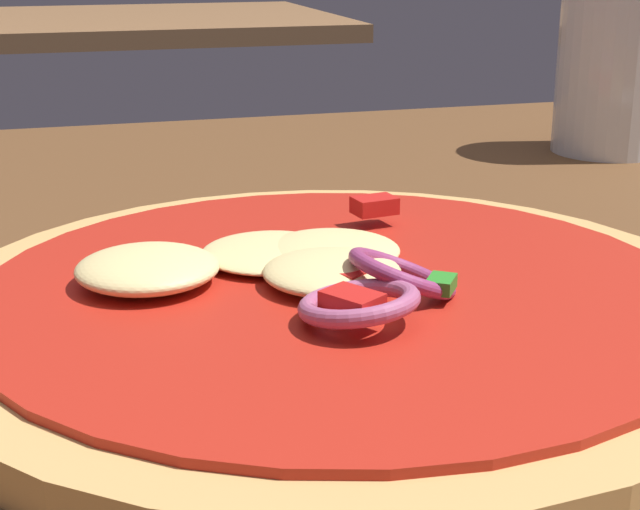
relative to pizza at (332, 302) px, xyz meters
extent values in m
cube|color=brown|center=(-0.05, -0.02, -0.02)|extent=(1.42, 0.86, 0.03)
cylinder|color=tan|center=(0.00, 0.00, 0.00)|extent=(0.28, 0.28, 0.01)
cylinder|color=red|center=(0.00, 0.00, 0.01)|extent=(0.25, 0.25, 0.00)
ellipsoid|color=#F4DB8E|center=(-0.01, 0.03, 0.01)|extent=(0.05, 0.05, 0.01)
ellipsoid|color=#F4DB8E|center=(0.00, 0.00, 0.01)|extent=(0.05, 0.05, 0.01)
ellipsoid|color=#F4DB8E|center=(-0.06, 0.02, 0.01)|extent=(0.05, 0.05, 0.01)
ellipsoid|color=#EFCC72|center=(0.00, 0.02, 0.01)|extent=(0.03, 0.03, 0.01)
ellipsoid|color=#F4DB8E|center=(0.01, 0.02, 0.01)|extent=(0.05, 0.05, 0.01)
torus|color=#93386B|center=(0.02, -0.02, 0.01)|extent=(0.04, 0.04, 0.02)
torus|color=#B25984|center=(0.00, -0.04, 0.01)|extent=(0.05, 0.05, 0.01)
cube|color=red|center=(-0.01, -0.04, 0.02)|extent=(0.02, 0.02, 0.01)
cube|color=red|center=(0.00, -0.01, 0.01)|extent=(0.01, 0.01, 0.00)
cube|color=#2D8C28|center=(0.03, -0.03, 0.01)|extent=(0.01, 0.01, 0.00)
cube|color=red|center=(0.04, 0.06, 0.02)|extent=(0.02, 0.01, 0.01)
cylinder|color=silver|center=(0.25, 0.23, 0.05)|extent=(0.07, 0.07, 0.12)
cylinder|color=#9E510F|center=(0.25, 0.23, 0.02)|extent=(0.06, 0.06, 0.06)
cylinder|color=white|center=(0.25, 0.23, 0.06)|extent=(0.06, 0.06, 0.02)
cube|color=brown|center=(0.07, 1.40, -0.02)|extent=(0.66, 0.55, 0.03)
camera|label=1|loc=(-0.09, -0.30, 0.12)|focal=54.82mm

